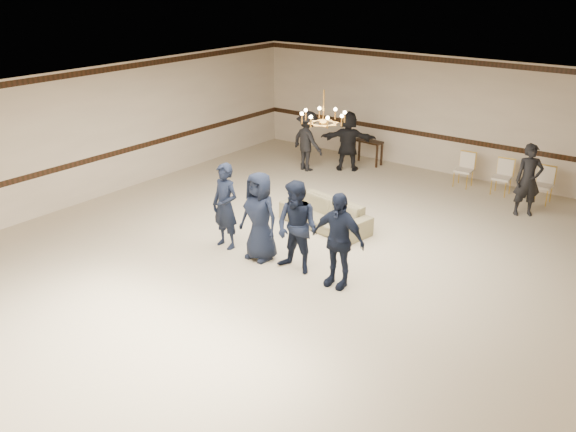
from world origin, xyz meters
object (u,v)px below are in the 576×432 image
(chandelier, at_px, (324,107))
(boy_d, at_px, (338,240))
(console_table, at_px, (368,152))
(boy_b, at_px, (260,216))
(adult_right, at_px, (528,180))
(boy_a, at_px, (225,206))
(banquet_chair_left, at_px, (464,170))
(adult_mid, at_px, (348,141))
(boy_c, at_px, (297,228))
(banquet_chair_mid, at_px, (502,177))
(settee, at_px, (325,214))
(adult_left, at_px, (307,141))
(banquet_chair_right, at_px, (543,185))

(chandelier, distance_m, boy_d, 2.69)
(chandelier, bearing_deg, console_table, 110.62)
(console_table, bearing_deg, boy_b, -72.33)
(boy_b, bearing_deg, adult_right, 60.25)
(boy_a, xyz_separation_m, banquet_chair_left, (2.41, 6.52, -0.44))
(chandelier, relative_size, boy_b, 0.53)
(adult_mid, bearing_deg, chandelier, 87.38)
(chandelier, bearing_deg, banquet_chair_left, 79.46)
(banquet_chair_left, distance_m, console_table, 3.01)
(boy_c, height_order, banquet_chair_mid, boy_c)
(chandelier, bearing_deg, boy_a, -137.57)
(boy_b, height_order, boy_c, same)
(adult_mid, xyz_separation_m, adult_right, (5.10, -0.40, 0.00))
(adult_mid, bearing_deg, boy_a, 68.95)
(settee, bearing_deg, boy_b, -84.74)
(boy_a, bearing_deg, adult_right, 55.18)
(boy_c, distance_m, console_table, 7.15)
(adult_left, height_order, banquet_chair_right, adult_left)
(banquet_chair_left, bearing_deg, boy_c, -99.18)
(adult_right, bearing_deg, boy_a, -163.51)
(settee, height_order, adult_right, adult_right)
(adult_left, xyz_separation_m, banquet_chair_left, (4.09, 1.34, -0.40))
(adult_left, distance_m, adult_mid, 1.14)
(banquet_chair_mid, bearing_deg, banquet_chair_right, -5.18)
(adult_right, bearing_deg, boy_b, -157.24)
(banquet_chair_mid, xyz_separation_m, console_table, (-4.00, 0.20, -0.09))
(boy_d, bearing_deg, adult_left, 128.26)
(chandelier, height_order, console_table, chandelier)
(chandelier, relative_size, settee, 0.44)
(boy_a, bearing_deg, settee, 66.43)
(banquet_chair_left, height_order, banquet_chair_mid, same)
(boy_b, bearing_deg, adult_left, 118.63)
(boy_a, distance_m, settee, 2.38)
(chandelier, xyz_separation_m, adult_mid, (-2.22, 4.57, -2.03))
(boy_c, bearing_deg, boy_b, -179.96)
(boy_b, relative_size, adult_mid, 1.05)
(boy_c, bearing_deg, adult_left, 123.84)
(boy_d, relative_size, banquet_chair_right, 1.99)
(boy_b, height_order, adult_left, boy_b)
(boy_c, distance_m, banquet_chair_mid, 6.73)
(adult_left, xyz_separation_m, adult_right, (6.00, 0.30, 0.00))
(boy_a, height_order, banquet_chair_left, boy_a)
(boy_b, height_order, adult_mid, boy_b)
(settee, distance_m, banquet_chair_right, 5.59)
(adult_mid, height_order, banquet_chair_mid, adult_mid)
(banquet_chair_mid, distance_m, banquet_chair_right, 1.00)
(chandelier, xyz_separation_m, banquet_chair_mid, (1.97, 5.20, -2.43))
(adult_mid, distance_m, banquet_chair_mid, 4.25)
(boy_b, xyz_separation_m, boy_d, (1.80, 0.00, 0.00))
(boy_a, distance_m, adult_left, 5.45)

